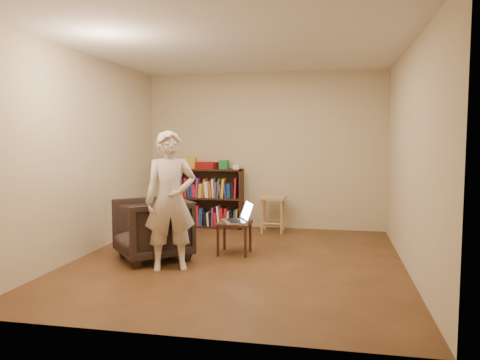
% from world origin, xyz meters
% --- Properties ---
extents(floor, '(4.50, 4.50, 0.00)m').
position_xyz_m(floor, '(0.00, 0.00, 0.00)').
color(floor, '#3F2A14').
rests_on(floor, ground).
extents(ceiling, '(4.50, 4.50, 0.00)m').
position_xyz_m(ceiling, '(0.00, 0.00, 2.60)').
color(ceiling, silver).
rests_on(ceiling, wall_back).
extents(wall_back, '(4.00, 0.00, 4.00)m').
position_xyz_m(wall_back, '(0.00, 2.25, 1.30)').
color(wall_back, '#C7B396').
rests_on(wall_back, floor).
extents(wall_left, '(0.00, 4.50, 4.50)m').
position_xyz_m(wall_left, '(-2.00, 0.00, 1.30)').
color(wall_left, '#C7B396').
rests_on(wall_left, floor).
extents(wall_right, '(0.00, 4.50, 4.50)m').
position_xyz_m(wall_right, '(2.00, 0.00, 1.30)').
color(wall_right, '#C7B396').
rests_on(wall_right, floor).
extents(bookshelf, '(1.20, 0.30, 1.00)m').
position_xyz_m(bookshelf, '(-0.95, 2.09, 0.44)').
color(bookshelf, black).
rests_on(bookshelf, floor).
extents(box_yellow, '(0.24, 0.19, 0.18)m').
position_xyz_m(box_yellow, '(-1.28, 2.11, 1.09)').
color(box_yellow, gold).
rests_on(box_yellow, bookshelf).
extents(red_cloth, '(0.37, 0.29, 0.11)m').
position_xyz_m(red_cloth, '(-0.96, 2.10, 1.06)').
color(red_cloth, maroon).
rests_on(red_cloth, bookshelf).
extents(box_green, '(0.15, 0.15, 0.15)m').
position_xyz_m(box_green, '(-0.67, 2.11, 1.07)').
color(box_green, '#217D3C').
rests_on(box_green, bookshelf).
extents(box_white, '(0.11, 0.11, 0.08)m').
position_xyz_m(box_white, '(-0.45, 2.08, 1.04)').
color(box_white, white).
rests_on(box_white, bookshelf).
extents(stool, '(0.40, 0.40, 0.58)m').
position_xyz_m(stool, '(0.20, 1.89, 0.47)').
color(stool, '#AC7653').
rests_on(stool, floor).
extents(armchair, '(1.17, 1.17, 0.77)m').
position_xyz_m(armchair, '(-1.07, -0.10, 0.38)').
color(armchair, black).
rests_on(armchair, floor).
extents(side_table, '(0.41, 0.41, 0.42)m').
position_xyz_m(side_table, '(-0.11, 0.36, 0.35)').
color(side_table, black).
rests_on(side_table, floor).
extents(laptop, '(0.49, 0.50, 0.27)m').
position_xyz_m(laptop, '(-0.06, 0.37, 0.48)').
color(laptop, silver).
rests_on(laptop, side_table).
extents(person, '(0.69, 0.59, 1.60)m').
position_xyz_m(person, '(-0.68, -0.50, 0.80)').
color(person, beige).
rests_on(person, floor).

